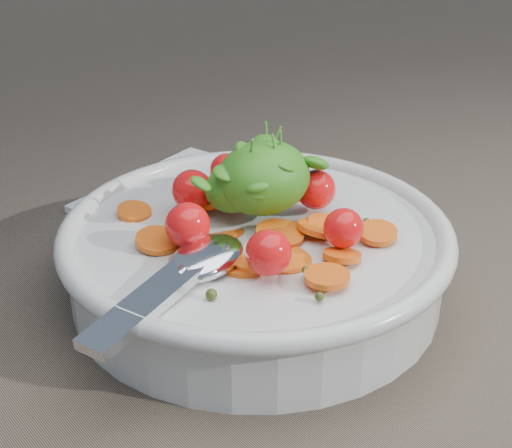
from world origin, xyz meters
TOP-DOWN VIEW (x-y plane):
  - ground at (0.00, 0.00)m, footprint 6.00×6.00m
  - bowl at (-0.00, 0.02)m, footprint 0.31×0.29m
  - napkin at (0.05, 0.18)m, footprint 0.22×0.20m

SIDE VIEW (x-z plane):
  - ground at x=0.00m, z-range 0.00..0.00m
  - napkin at x=0.05m, z-range 0.00..0.01m
  - bowl at x=0.00m, z-range -0.03..0.09m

